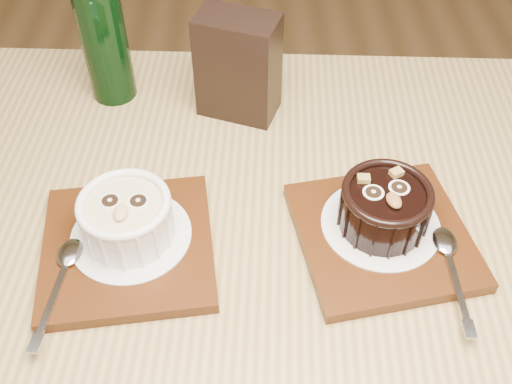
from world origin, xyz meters
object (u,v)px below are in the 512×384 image
tray_left (128,247)px  ramekin_white (127,217)px  table (250,316)px  condiment_stand (238,66)px  ramekin_dark (385,205)px  tray_right (383,236)px  green_bottle (104,39)px

tray_left → ramekin_white: 0.04m
table → tray_left: bearing=167.8°
tray_left → condiment_stand: bearing=63.3°
tray_left → table: bearing=-12.2°
table → ramekin_dark: 0.20m
table → ramekin_white: 0.19m
condiment_stand → tray_left: bearing=-116.7°
ramekin_dark → tray_left: bearing=171.4°
table → tray_left: (-0.13, 0.03, 0.10)m
tray_left → ramekin_dark: bearing=4.0°
table → tray_left: tray_left is taller
tray_right → green_bottle: (-0.33, 0.27, 0.08)m
ramekin_white → ramekin_dark: same height
ramekin_dark → green_bottle: size_ratio=0.43×
condiment_stand → green_bottle: green_bottle is taller
tray_right → green_bottle: 0.43m
tray_left → ramekin_white: ramekin_white is taller
green_bottle → ramekin_dark: bearing=-38.5°
ramekin_white → condiment_stand: 0.26m
tray_right → green_bottle: size_ratio=0.80×
table → ramekin_dark: bearing=18.1°
ramekin_dark → condiment_stand: condiment_stand is taller
table → tray_right: 0.18m
table → ramekin_dark: ramekin_dark is taller
tray_left → condiment_stand: condiment_stand is taller
ramekin_dark → ramekin_white: bearing=169.4°
condiment_stand → green_bottle: bearing=167.2°
table → tray_right: size_ratio=6.93×
table → ramekin_dark: (0.14, 0.05, 0.14)m
table → green_bottle: bearing=120.8°
ramekin_dark → condiment_stand: (-0.15, 0.22, 0.02)m
table → tray_right: bearing=14.4°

